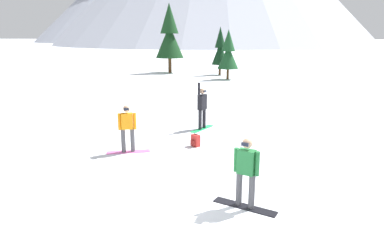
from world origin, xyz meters
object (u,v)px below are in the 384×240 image
object	(u,v)px
backpack_red	(195,141)
snowboarder_foreground	(246,172)
pine_tree_broad	(220,49)
snowboarder_midground	(127,128)
snowboarder_background	(202,107)
pine_tree_tall	(169,35)
pine_tree_leaning	(228,52)

from	to	relation	value
backpack_red	snowboarder_foreground	bearing A→B (deg)	-65.87
pine_tree_broad	snowboarder_midground	bearing A→B (deg)	-91.58
snowboarder_background	pine_tree_tall	xyz separation A→B (m)	(-7.06, 22.63, 3.06)
pine_tree_leaning	pine_tree_broad	bearing A→B (deg)	107.32
snowboarder_foreground	backpack_red	bearing A→B (deg)	114.13
snowboarder_foreground	pine_tree_leaning	distance (m)	24.77
snowboarder_background	pine_tree_broad	distance (m)	21.52
pine_tree_tall	pine_tree_leaning	bearing A→B (deg)	-35.34
snowboarder_midground	pine_tree_broad	size ratio (longest dim) A/B	0.34
pine_tree_broad	snowboarder_background	bearing A→B (deg)	-86.24
pine_tree_broad	pine_tree_leaning	world-z (taller)	pine_tree_broad
pine_tree_broad	pine_tree_tall	world-z (taller)	pine_tree_tall
snowboarder_foreground	snowboarder_background	distance (m)	7.09
snowboarder_midground	snowboarder_background	bearing A→B (deg)	59.14
pine_tree_leaning	pine_tree_tall	size ratio (longest dim) A/B	0.62
backpack_red	pine_tree_leaning	world-z (taller)	pine_tree_leaning
snowboarder_foreground	backpack_red	world-z (taller)	snowboarder_foreground
backpack_red	pine_tree_leaning	xyz separation A→B (m)	(-0.41, 20.25, 2.28)
pine_tree_broad	pine_tree_tall	xyz separation A→B (m)	(-5.65, 1.22, 1.37)
snowboarder_midground	pine_tree_leaning	bearing A→B (deg)	85.16
snowboarder_foreground	backpack_red	xyz separation A→B (m)	(-1.95, 4.36, -0.70)
backpack_red	pine_tree_tall	distance (m)	26.34
snowboarder_midground	backpack_red	world-z (taller)	snowboarder_midground
backpack_red	pine_tree_leaning	distance (m)	20.39
pine_tree_leaning	pine_tree_tall	xyz separation A→B (m)	(-6.77, 4.80, 1.55)
backpack_red	pine_tree_broad	xyz separation A→B (m)	(-1.52, 23.83, 2.46)
snowboarder_foreground	pine_tree_leaning	world-z (taller)	pine_tree_leaning
pine_tree_tall	backpack_red	bearing A→B (deg)	-74.02
snowboarder_foreground	pine_tree_tall	size ratio (longest dim) A/B	0.23
snowboarder_midground	pine_tree_leaning	distance (m)	21.47
snowboarder_background	pine_tree_tall	bearing A→B (deg)	107.32
snowboarder_background	backpack_red	world-z (taller)	snowboarder_background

